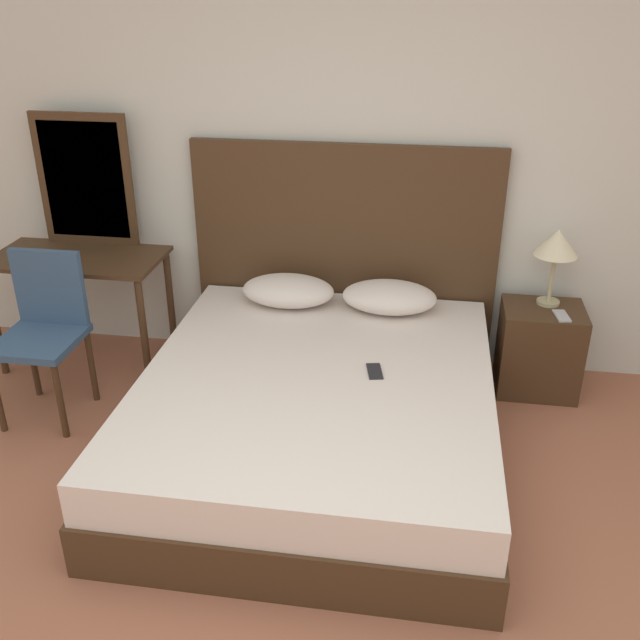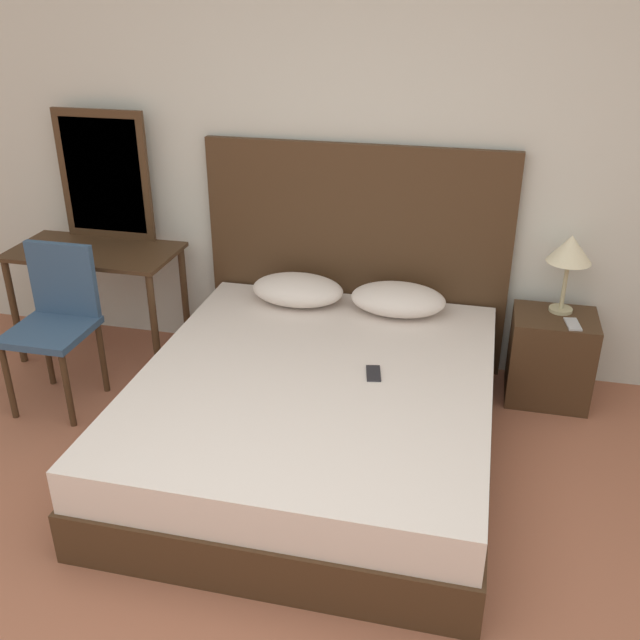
% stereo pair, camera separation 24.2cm
% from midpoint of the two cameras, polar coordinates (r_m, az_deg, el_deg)
% --- Properties ---
extents(wall_back, '(10.00, 0.06, 2.70)m').
position_cam_midpoint_polar(wall_back, '(4.26, 1.60, 13.65)').
color(wall_back, silver).
rests_on(wall_back, ground_plane).
extents(bed, '(1.76, 2.05, 0.46)m').
position_cam_midpoint_polar(bed, '(3.68, -2.15, -7.54)').
color(bed, '#422B19').
rests_on(bed, ground_plane).
extents(headboard, '(1.85, 0.05, 1.39)m').
position_cam_midpoint_polar(headboard, '(4.39, 0.35, 5.07)').
color(headboard, '#422B19').
rests_on(headboard, ground_plane).
extents(pillow_left, '(0.55, 0.35, 0.18)m').
position_cam_midpoint_polar(pillow_left, '(4.27, -4.19, 2.34)').
color(pillow_left, silver).
rests_on(pillow_left, bed).
extents(pillow_right, '(0.55, 0.35, 0.18)m').
position_cam_midpoint_polar(pillow_right, '(4.18, 3.92, 1.82)').
color(pillow_right, silver).
rests_on(pillow_right, bed).
extents(phone_on_bed, '(0.10, 0.16, 0.01)m').
position_cam_midpoint_polar(phone_on_bed, '(3.57, 2.45, -4.16)').
color(phone_on_bed, '#232328').
rests_on(phone_on_bed, bed).
extents(nightstand, '(0.46, 0.38, 0.53)m').
position_cam_midpoint_polar(nightstand, '(4.36, 15.60, -2.30)').
color(nightstand, '#422B19').
rests_on(nightstand, ground_plane).
extents(table_lamp, '(0.25, 0.25, 0.45)m').
position_cam_midpoint_polar(table_lamp, '(4.19, 16.85, 5.73)').
color(table_lamp, tan).
rests_on(table_lamp, nightstand).
extents(phone_on_nightstand, '(0.09, 0.16, 0.01)m').
position_cam_midpoint_polar(phone_on_nightstand, '(4.17, 17.21, 0.29)').
color(phone_on_nightstand, '#B7B7BC').
rests_on(phone_on_nightstand, nightstand).
extents(vanity_desk, '(1.03, 0.54, 0.72)m').
position_cam_midpoint_polar(vanity_desk, '(4.64, -20.12, 3.49)').
color(vanity_desk, '#422B19').
rests_on(vanity_desk, ground_plane).
extents(vanity_mirror, '(0.60, 0.03, 0.81)m').
position_cam_midpoint_polar(vanity_mirror, '(4.69, -19.73, 10.48)').
color(vanity_mirror, '#422B19').
rests_on(vanity_mirror, vanity_desk).
extents(chair, '(0.42, 0.44, 0.92)m').
position_cam_midpoint_polar(chair, '(4.22, -22.76, -0.33)').
color(chair, '#334C6B').
rests_on(chair, ground_plane).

